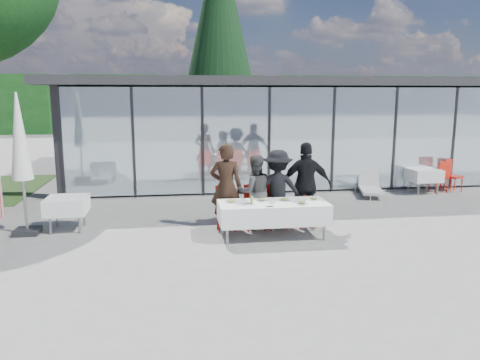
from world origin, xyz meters
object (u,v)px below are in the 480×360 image
at_px(dining_table, 273,212).
at_px(lounger, 370,186).
at_px(diner_chair_a, 226,205).
at_px(spare_chair_a, 451,173).
at_px(plate_c, 285,200).
at_px(spare_table_left, 67,206).
at_px(spare_table_right, 424,175).
at_px(market_umbrella, 20,145).
at_px(juice_bottle, 252,200).
at_px(plate_b, 262,200).
at_px(diner_chair_c, 277,204).
at_px(diner_b, 255,192).
at_px(diner_c, 277,189).
at_px(spare_chair_b, 441,175).
at_px(folded_eyeglasses, 270,206).
at_px(plate_a, 231,201).
at_px(diner_d, 306,185).
at_px(diner_a, 226,187).
at_px(conifer_tree, 219,27).
at_px(plate_d, 313,199).
at_px(diner_chair_b, 254,204).
at_px(diner_chair_d, 305,203).
at_px(plate_extra, 302,203).

distance_m(dining_table, lounger, 5.27).
bearing_deg(diner_chair_a, spare_chair_a, 23.43).
relative_size(plate_c, spare_table_left, 0.30).
bearing_deg(spare_table_right, market_umbrella, -165.50).
bearing_deg(juice_bottle, lounger, 41.91).
relative_size(juice_bottle, spare_table_right, 0.19).
bearing_deg(plate_b, diner_chair_c, 53.26).
distance_m(diner_b, juice_bottle, 0.82).
distance_m(diner_c, plate_b, 0.75).
xyz_separation_m(spare_chair_a, spare_chair_b, (-0.47, -0.24, 0.00)).
xyz_separation_m(folded_eyeglasses, spare_chair_b, (6.15, 4.07, -0.22)).
distance_m(plate_a, spare_chair_b, 7.76).
bearing_deg(plate_c, juice_bottle, -166.30).
xyz_separation_m(diner_c, diner_d, (0.65, 0.00, 0.08)).
height_order(diner_a, spare_chair_a, diner_a).
distance_m(diner_c, spare_table_right, 5.99).
bearing_deg(spare_chair_b, conifer_tree, 121.47).
height_order(plate_d, juice_bottle, juice_bottle).
bearing_deg(conifer_tree, plate_b, -91.96).
xyz_separation_m(diner_chair_a, diner_chair_b, (0.64, 0.00, 0.00)).
distance_m(diner_chair_b, spare_chair_b, 6.93).
distance_m(diner_chair_a, spare_table_right, 6.98).
bearing_deg(spare_table_right, diner_d, -146.50).
relative_size(plate_d, juice_bottle, 1.61).
height_order(diner_a, market_umbrella, market_umbrella).
distance_m(diner_a, folded_eyeglasses, 1.32).
height_order(dining_table, diner_chair_b, diner_chair_b).
relative_size(diner_chair_a, plate_d, 3.77).
xyz_separation_m(plate_c, folded_eyeglasses, (-0.42, -0.45, -0.02)).
distance_m(juice_bottle, folded_eyeglasses, 0.42).
bearing_deg(diner_chair_c, diner_chair_d, 0.00).
bearing_deg(diner_b, dining_table, 106.62).
height_order(diner_chair_c, plate_b, diner_chair_c).
bearing_deg(diner_chair_c, plate_d, -45.17).
xyz_separation_m(dining_table, plate_b, (-0.22, 0.13, 0.24)).
bearing_deg(diner_chair_d, diner_chair_b, 180.00).
bearing_deg(plate_extra, plate_b, 152.93).
bearing_deg(diner_chair_c, market_umbrella, 177.76).
relative_size(diner_chair_b, plate_d, 3.77).
height_order(plate_b, market_umbrella, market_umbrella).
distance_m(diner_c, spare_chair_a, 7.02).
distance_m(plate_c, spare_table_right, 6.29).
bearing_deg(dining_table, lounger, 44.60).
relative_size(diner_b, plate_c, 6.41).
bearing_deg(spare_chair_a, diner_b, -154.32).
bearing_deg(plate_a, plate_d, 0.22).
distance_m(spare_chair_a, spare_chair_b, 0.53).
bearing_deg(plate_extra, conifer_tree, 91.34).
relative_size(diner_chair_c, plate_b, 3.77).
distance_m(plate_extra, spare_chair_b, 6.75).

